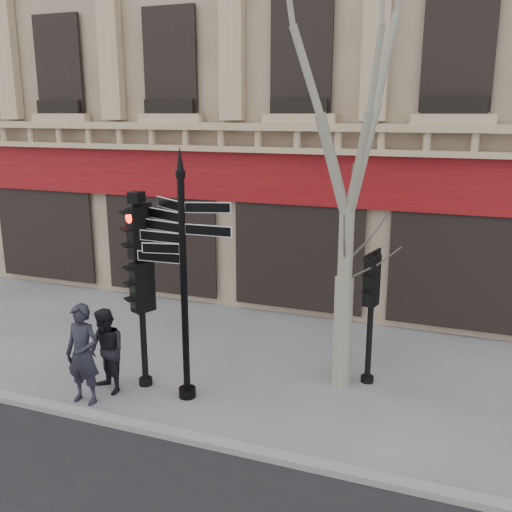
% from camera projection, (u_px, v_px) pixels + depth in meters
% --- Properties ---
extents(ground, '(80.00, 80.00, 0.00)m').
position_uv_depth(ground, '(220.00, 401.00, 10.56)').
color(ground, slate).
rests_on(ground, ground).
extents(kerb, '(80.00, 0.25, 0.12)m').
position_uv_depth(kerb, '(185.00, 437.00, 9.27)').
color(kerb, gray).
rests_on(kerb, ground).
extents(fingerpost, '(2.19, 2.19, 4.64)m').
position_uv_depth(fingerpost, '(182.00, 235.00, 9.95)').
color(fingerpost, black).
rests_on(fingerpost, ground).
extents(traffic_signal_main, '(0.50, 0.44, 3.80)m').
position_uv_depth(traffic_signal_main, '(140.00, 267.00, 10.60)').
color(traffic_signal_main, black).
rests_on(traffic_signal_main, ground).
extents(traffic_signal_secondary, '(0.49, 0.39, 2.61)m').
position_uv_depth(traffic_signal_secondary, '(372.00, 294.00, 10.86)').
color(traffic_signal_secondary, black).
rests_on(traffic_signal_secondary, ground).
extents(plane_tree, '(3.18, 3.18, 8.45)m').
position_uv_depth(plane_tree, '(353.00, 68.00, 9.77)').
color(plane_tree, gray).
rests_on(plane_tree, ground).
extents(pedestrian_a, '(0.69, 0.45, 1.88)m').
position_uv_depth(pedestrian_a, '(83.00, 354.00, 10.31)').
color(pedestrian_a, black).
rests_on(pedestrian_a, ground).
extents(pedestrian_b, '(0.99, 0.91, 1.65)m').
position_uv_depth(pedestrian_b, '(106.00, 352.00, 10.71)').
color(pedestrian_b, black).
rests_on(pedestrian_b, ground).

